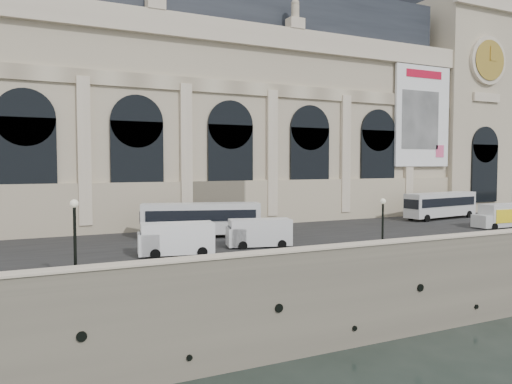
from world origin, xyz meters
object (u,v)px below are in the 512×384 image
Objects in this scene: lamp_left at (75,241)px; lamp_right at (383,226)px; bus_right at (441,204)px; bus_left at (201,218)px; van_b at (173,239)px; box_truck at (501,216)px; van_c at (256,233)px.

lamp_left is 1.14× the size of lamp_right.
bus_right is at bearing 18.44° from lamp_left.
bus_left is 31.81m from bus_right.
lamp_right is at bearing -54.49° from bus_left.
bus_right reaches higher than van_b.
lamp_left is (-44.10, -14.71, 0.54)m from bus_right.
bus_right is 1.96× the size of van_b.
box_truck is at bearing -93.65° from bus_right.
lamp_right is at bearing -163.34° from box_truck.
lamp_right is (-22.04, -15.31, 0.25)m from bus_right.
lamp_left reaches higher than van_c.
box_truck is 43.94m from lamp_left.
bus_right is at bearing 86.35° from box_truck.
box_truck reaches higher than van_c.
box_truck is at bearing -0.33° from van_c.
van_b is 1.21× the size of lamp_left.
lamp_right reaches higher than van_b.
bus_left is at bearing 46.58° from lamp_left.
lamp_left is (-12.34, -13.04, 0.58)m from bus_left.
lamp_left reaches higher than van_b.
lamp_left is (-14.57, -5.99, 1.19)m from van_c.
lamp_left is (-43.54, -5.83, 1.09)m from box_truck.
lamp_right is at bearing -22.04° from van_b.
lamp_left is at bearing -144.08° from van_b.
bus_left is at bearing 107.57° from van_c.
lamp_right is (9.73, -13.63, 0.30)m from bus_left.
van_b is 15.86m from lamp_right.
lamp_right is (22.07, -0.60, -0.29)m from lamp_left.
lamp_left reaches higher than box_truck.
van_b is (-4.95, -7.69, -0.54)m from bus_left.
bus_left is 0.97× the size of bus_right.
bus_right is 37.90m from van_b.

